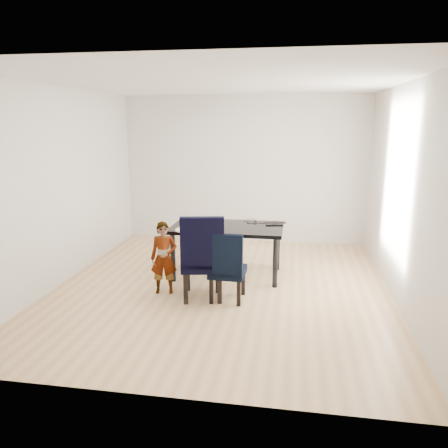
% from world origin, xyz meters
% --- Properties ---
extents(floor, '(4.50, 5.00, 0.01)m').
position_xyz_m(floor, '(0.00, 0.00, -0.01)').
color(floor, tan).
rests_on(floor, ground).
extents(ceiling, '(4.50, 5.00, 0.01)m').
position_xyz_m(ceiling, '(0.00, 0.00, 2.71)').
color(ceiling, white).
rests_on(ceiling, wall_back).
extents(wall_back, '(4.50, 0.01, 2.70)m').
position_xyz_m(wall_back, '(0.00, 2.50, 1.35)').
color(wall_back, silver).
rests_on(wall_back, ground).
extents(wall_front, '(4.50, 0.01, 2.70)m').
position_xyz_m(wall_front, '(0.00, -2.50, 1.35)').
color(wall_front, silver).
rests_on(wall_front, ground).
extents(wall_left, '(0.01, 5.00, 2.70)m').
position_xyz_m(wall_left, '(-2.25, 0.00, 1.35)').
color(wall_left, silver).
rests_on(wall_left, ground).
extents(wall_right, '(0.01, 5.00, 2.70)m').
position_xyz_m(wall_right, '(2.25, 0.00, 1.35)').
color(wall_right, silver).
rests_on(wall_right, ground).
extents(dining_table, '(1.60, 0.90, 0.75)m').
position_xyz_m(dining_table, '(0.00, 0.50, 0.38)').
color(dining_table, black).
rests_on(dining_table, floor).
extents(chair_left, '(0.63, 0.64, 1.11)m').
position_xyz_m(chair_left, '(-0.18, -0.36, 0.56)').
color(chair_left, black).
rests_on(chair_left, floor).
extents(chair_right, '(0.45, 0.47, 0.91)m').
position_xyz_m(chair_right, '(0.15, -0.39, 0.45)').
color(chair_right, black).
rests_on(chair_right, floor).
extents(child, '(0.39, 0.29, 0.96)m').
position_xyz_m(child, '(-0.72, -0.30, 0.48)').
color(child, orange).
rests_on(child, floor).
extents(plate, '(0.29, 0.29, 0.02)m').
position_xyz_m(plate, '(-0.55, 0.15, 0.76)').
color(plate, silver).
rests_on(plate, dining_table).
extents(sandwich, '(0.17, 0.11, 0.06)m').
position_xyz_m(sandwich, '(-0.55, 0.15, 0.80)').
color(sandwich, gold).
rests_on(sandwich, plate).
extents(laptop, '(0.34, 0.25, 0.02)m').
position_xyz_m(laptop, '(0.68, 0.77, 0.76)').
color(laptop, black).
rests_on(laptop, dining_table).
extents(cable_tangle, '(0.17, 0.17, 0.01)m').
position_xyz_m(cable_tangle, '(0.33, 0.74, 0.75)').
color(cable_tangle, black).
rests_on(cable_tangle, dining_table).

